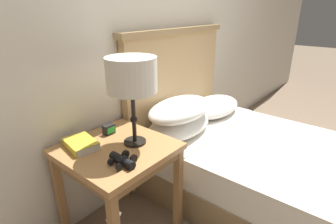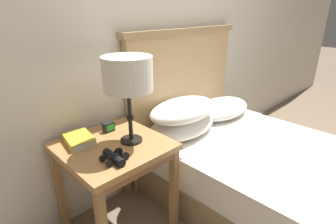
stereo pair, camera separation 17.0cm
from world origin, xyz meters
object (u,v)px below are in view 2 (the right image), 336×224
Objects in this scene: nightstand at (114,156)px; alarm_clock at (109,127)px; book_on_nightstand at (79,140)px; binoculars_pair at (114,157)px; bed at (257,166)px; table_lamp at (128,76)px.

nightstand is 0.21m from alarm_clock.
nightstand is 9.16× the size of alarm_clock.
binoculars_pair is (0.04, -0.31, 0.00)m from book_on_nightstand.
alarm_clock reaches higher than book_on_nightstand.
nightstand is 0.36× the size of bed.
table_lamp is 7.18× the size of alarm_clock.
book_on_nightstand is 1.38× the size of binoculars_pair.
bed is (0.89, -0.48, -0.26)m from nightstand.
bed is 1.10m from alarm_clock.
bed is 25.44× the size of alarm_clock.
alarm_clock is at bearing 64.01° from nightstand.
table_lamp reaches higher than binoculars_pair.
table_lamp is 3.13× the size of binoculars_pair.
nightstand is 0.50m from table_lamp.
table_lamp is at bearing 30.18° from binoculars_pair.
book_on_nightstand reaches higher than nightstand.
alarm_clock is (0.21, 0.01, 0.01)m from book_on_nightstand.
table_lamp is at bearing 151.40° from bed.
alarm_clock is (-0.02, 0.21, -0.37)m from table_lamp.
alarm_clock reaches higher than binoculars_pair.
binoculars_pair is (-0.99, 0.32, 0.37)m from bed.
alarm_clock reaches higher than nightstand.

